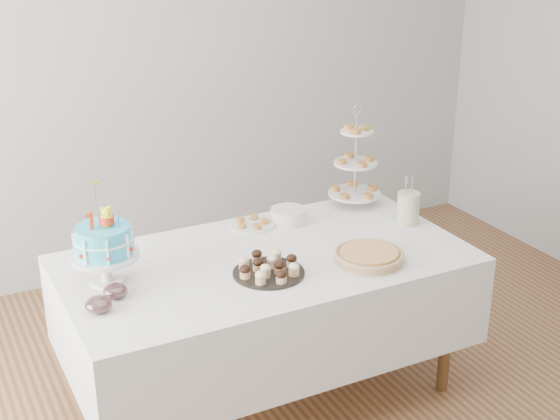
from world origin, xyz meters
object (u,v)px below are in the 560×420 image
birthday_cake (105,257)px  jam_bowl_a (99,305)px  table (266,300)px  jam_bowl_b (115,291)px  cupcake_tray (269,267)px  plate_stack (288,215)px  pastry_plate (252,223)px  tiered_stand (355,164)px  utensil_pitcher (408,207)px  pie (369,256)px

birthday_cake → jam_bowl_a: bearing=-105.9°
table → jam_bowl_b: size_ratio=18.32×
cupcake_tray → jam_bowl_a: cupcake_tray is taller
jam_bowl_a → plate_stack: bearing=23.3°
plate_stack → table: bearing=-131.3°
table → pastry_plate: pastry_plate is taller
table → pastry_plate: size_ratio=8.29×
table → tiered_stand: size_ratio=3.40×
tiered_stand → jam_bowl_a: (-1.58, -0.55, -0.20)m
jam_bowl_b → utensil_pitcher: bearing=3.5°
birthday_cake → cupcake_tray: bearing=-12.6°
pie → jam_bowl_b: 1.17m
pie → pastry_plate: 0.70m
plate_stack → jam_bowl_a: (-1.13, -0.49, -0.00)m
table → plate_stack: plate_stack is taller
jam_bowl_a → utensil_pitcher: bearing=6.4°
cupcake_tray → tiered_stand: (0.80, 0.56, 0.20)m
pie → pastry_plate: bearing=116.2°
cupcake_tray → jam_bowl_a: (-0.77, 0.01, -0.00)m
table → utensil_pitcher: utensil_pitcher is taller
pastry_plate → jam_bowl_a: 1.08m
pastry_plate → jam_bowl_a: size_ratio=2.05×
pastry_plate → jam_bowl_a: (-0.94, -0.52, 0.02)m
birthday_cake → pie: (1.15, -0.34, -0.10)m
tiered_stand → jam_bowl_a: bearing=-160.8°
cupcake_tray → plate_stack: bearing=54.1°
birthday_cake → tiered_stand: tiered_stand is taller
cupcake_tray → pie: 0.48m
tiered_stand → plate_stack: size_ratio=3.01×
plate_stack → tiered_stand: bearing=7.9°
pastry_plate → utensil_pitcher: bearing=-24.3°
cupcake_tray → pie: bearing=-11.4°
utensil_pitcher → jam_bowl_a: bearing=162.2°
tiered_stand → jam_bowl_b: bearing=-162.8°
cupcake_tray → utensil_pitcher: 0.93m
plate_stack → jam_bowl_a: 1.23m
tiered_stand → pastry_plate: 0.68m
plate_stack → pastry_plate: bearing=169.8°
birthday_cake → plate_stack: size_ratio=2.48×
tiered_stand → pastry_plate: size_ratio=2.44×
cupcake_tray → birthday_cake: bearing=160.2°
cupcake_tray → jam_bowl_b: 0.69m
birthday_cake → jam_bowl_a: birthday_cake is taller
pie → jam_bowl_b: (-1.15, 0.20, -0.00)m
table → utensil_pitcher: bearing=2.5°
pie → jam_bowl_a: jam_bowl_a is taller
tiered_stand → plate_stack: tiered_stand is taller
jam_bowl_a → utensil_pitcher: utensil_pitcher is taller
table → jam_bowl_a: 0.89m
birthday_cake → utensil_pitcher: size_ratio=1.80×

